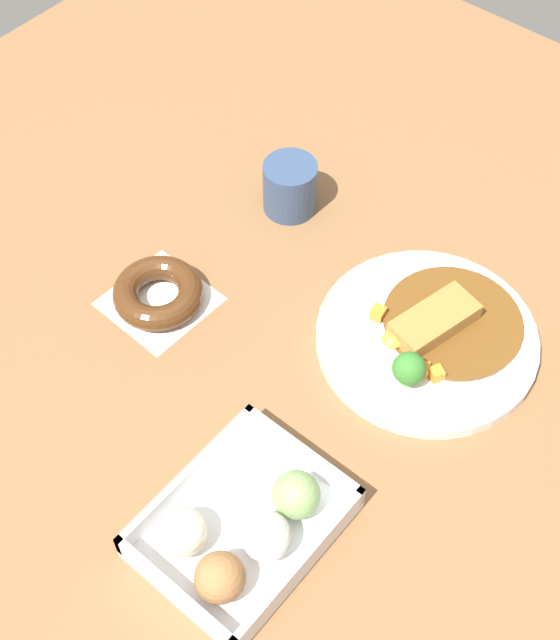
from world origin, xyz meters
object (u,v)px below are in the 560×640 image
Objects in this scene: donut_box at (242,530)px; coffee_mug at (290,187)px; curry_plate at (428,337)px; chocolate_ring_donut at (158,293)px.

coffee_mug is at bearing 33.79° from donut_box.
curry_plate is 1.30× the size of donut_box.
donut_box is 0.34m from chocolate_ring_donut.
coffee_mug reaches higher than curry_plate.
coffee_mug reaches higher than chocolate_ring_donut.
curry_plate reaches higher than donut_box.
curry_plate is 3.60× the size of coffee_mug.
donut_box is at bearing -120.29° from chocolate_ring_donut.
chocolate_ring_donut is 1.69× the size of coffee_mug.
chocolate_ring_donut is at bearing 118.95° from curry_plate.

